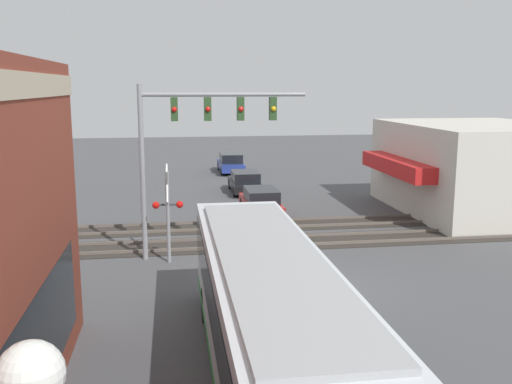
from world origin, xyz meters
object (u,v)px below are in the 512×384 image
city_bus (269,316)px  parked_car_black (245,183)px  crossing_signal (168,205)px  parked_car_red (261,203)px  parked_car_blue (231,163)px  pedestrian_near_bus (330,300)px

city_bus → parked_car_black: 24.35m
crossing_signal → parked_car_red: size_ratio=0.84×
parked_car_blue → pedestrian_near_bus: size_ratio=2.56×
parked_car_red → pedestrian_near_bus: pedestrian_near_bus is taller
parked_car_black → pedestrian_near_bus: bearing=178.9°
parked_car_black → pedestrian_near_bus: 21.43m
parked_car_red → parked_car_blue: (15.43, 0.00, 0.04)m
crossing_signal → pedestrian_near_bus: bearing=-148.3°
crossing_signal → parked_car_blue: bearing=-11.8°
city_bus → crossing_signal: (9.91, 2.23, 0.53)m
crossing_signal → parked_car_black: 15.16m
crossing_signal → parked_car_black: (14.28, -4.83, -1.64)m
city_bus → pedestrian_near_bus: city_bus is taller
city_bus → pedestrian_near_bus: bearing=-38.2°
parked_car_red → parked_car_black: bearing=0.0°
city_bus → pedestrian_near_bus: (2.76, -2.18, -0.81)m
parked_car_red → city_bus: bearing=171.6°
crossing_signal → parked_car_red: bearing=-32.0°
city_bus → parked_car_black: bearing=-6.1°
crossing_signal → pedestrian_near_bus: size_ratio=2.06×
parked_car_black → city_bus: bearing=173.9°
crossing_signal → parked_car_blue: (23.15, -4.83, -1.58)m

